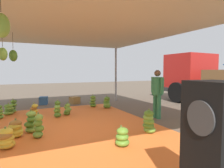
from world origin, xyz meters
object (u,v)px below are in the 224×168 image
at_px(banana_bunch_3, 15,129).
at_px(crate_0, 75,100).
at_px(crate_1, 44,101).
at_px(banana_bunch_4, 93,102).
at_px(banana_bunch_5, 107,103).
at_px(banana_bunch_8, 13,107).
at_px(speaker_stack, 215,149).
at_px(banana_bunch_2, 67,110).
at_px(worker_0, 157,90).
at_px(banana_bunch_1, 34,110).
at_px(banana_bunch_6, 57,110).
at_px(banana_bunch_10, 39,127).
at_px(banana_bunch_0, 6,139).
at_px(banana_bunch_12, 122,137).
at_px(banana_bunch_9, 31,122).
at_px(banana_bunch_7, 9,110).
at_px(banana_bunch_11, 149,122).

distance_m(banana_bunch_3, crate_0, 4.74).
distance_m(banana_bunch_3, crate_1, 4.57).
xyz_separation_m(banana_bunch_4, banana_bunch_5, (0.50, 0.43, -0.00)).
height_order(banana_bunch_3, crate_1, banana_bunch_3).
bearing_deg(banana_bunch_8, speaker_stack, 17.78).
relative_size(banana_bunch_2, crate_1, 1.14).
height_order(banana_bunch_5, worker_0, worker_0).
height_order(speaker_stack, crate_1, speaker_stack).
bearing_deg(banana_bunch_1, banana_bunch_5, 94.26).
bearing_deg(speaker_stack, banana_bunch_5, 166.87).
xyz_separation_m(banana_bunch_6, crate_1, (-2.85, -0.14, -0.09)).
distance_m(banana_bunch_3, banana_bunch_10, 0.55).
xyz_separation_m(banana_bunch_0, banana_bunch_12, (0.91, 2.15, -0.01)).
xyz_separation_m(banana_bunch_2, banana_bunch_9, (1.51, -1.25, 0.06)).
relative_size(banana_bunch_0, worker_0, 0.29).
bearing_deg(banana_bunch_7, banana_bunch_3, 5.40).
height_order(banana_bunch_6, crate_1, banana_bunch_6).
bearing_deg(banana_bunch_6, banana_bunch_0, -32.06).
height_order(banana_bunch_1, banana_bunch_2, banana_bunch_1).
bearing_deg(banana_bunch_12, worker_0, 126.36).
bearing_deg(banana_bunch_12, banana_bunch_3, -127.66).
relative_size(banana_bunch_9, banana_bunch_10, 0.98).
distance_m(banana_bunch_0, banana_bunch_3, 0.64).
height_order(banana_bunch_0, banana_bunch_9, banana_bunch_9).
bearing_deg(banana_bunch_6, banana_bunch_4, 125.72).
xyz_separation_m(banana_bunch_1, banana_bunch_2, (0.35, 1.06, -0.00)).
bearing_deg(banana_bunch_1, speaker_stack, 14.33).
relative_size(banana_bunch_2, banana_bunch_9, 0.80).
xyz_separation_m(banana_bunch_9, worker_0, (0.19, 3.80, 0.66)).
bearing_deg(banana_bunch_2, banana_bunch_5, 107.55).
distance_m(banana_bunch_8, worker_0, 5.27).
bearing_deg(banana_bunch_7, banana_bunch_6, 53.24).
distance_m(banana_bunch_8, banana_bunch_9, 2.83).
bearing_deg(speaker_stack, crate_1, -173.62).
xyz_separation_m(banana_bunch_3, crate_0, (-4.05, 2.45, -0.04)).
bearing_deg(banana_bunch_0, crate_0, 150.77).
height_order(banana_bunch_7, banana_bunch_9, banana_bunch_9).
bearing_deg(banana_bunch_5, crate_1, -133.01).
bearing_deg(banana_bunch_12, banana_bunch_10, -130.56).
bearing_deg(banana_bunch_5, banana_bunch_2, -72.45).
xyz_separation_m(banana_bunch_4, worker_0, (2.75, 1.23, 0.69)).
distance_m(banana_bunch_6, banana_bunch_12, 3.22).
bearing_deg(banana_bunch_7, banana_bunch_9, 13.85).
distance_m(banana_bunch_4, banana_bunch_8, 3.07).
bearing_deg(banana_bunch_11, banana_bunch_10, -107.83).
height_order(banana_bunch_7, worker_0, worker_0).
xyz_separation_m(banana_bunch_1, banana_bunch_8, (-0.93, -0.67, 0.02)).
relative_size(worker_0, speaker_stack, 1.09).
xyz_separation_m(banana_bunch_2, banana_bunch_8, (-1.28, -1.73, 0.03)).
distance_m(banana_bunch_2, banana_bunch_4, 1.70).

